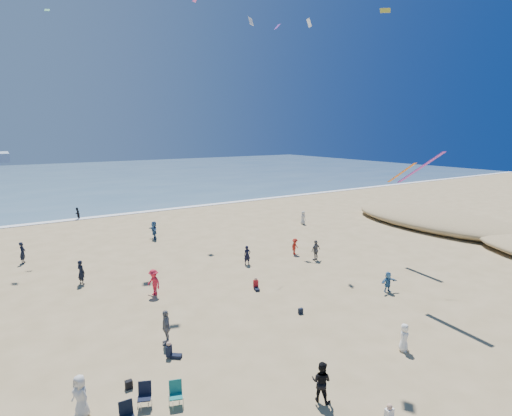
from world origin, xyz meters
TOP-DOWN VIEW (x-y plane):
  - ocean at (0.00, 95.00)m, footprint 220.00×100.00m
  - surf_line at (0.00, 45.00)m, footprint 220.00×1.20m
  - standing_flyers at (4.22, 17.18)m, footprint 29.78×47.44m
  - seated_group at (-1.11, 7.40)m, footprint 18.69×30.59m
  - chair_cluster at (-4.82, 5.17)m, footprint 2.71×1.52m
  - black_backpack at (-5.09, 7.20)m, footprint 0.30×0.22m
  - navy_bag at (5.79, 8.81)m, footprint 0.28×0.18m
  - kites_aloft at (9.97, 12.91)m, footprint 38.32×41.99m

SIDE VIEW (x-z plane):
  - ocean at x=0.00m, z-range 0.00..0.06m
  - surf_line at x=0.00m, z-range 0.00..0.08m
  - navy_bag at x=5.79m, z-range 0.00..0.34m
  - black_backpack at x=-5.09m, z-range 0.00..0.38m
  - seated_group at x=-1.11m, z-range 0.00..0.84m
  - chair_cluster at x=-4.82m, z-range 0.00..1.00m
  - standing_flyers at x=4.22m, z-range -0.09..1.80m
  - kites_aloft at x=9.97m, z-range 1.77..27.21m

